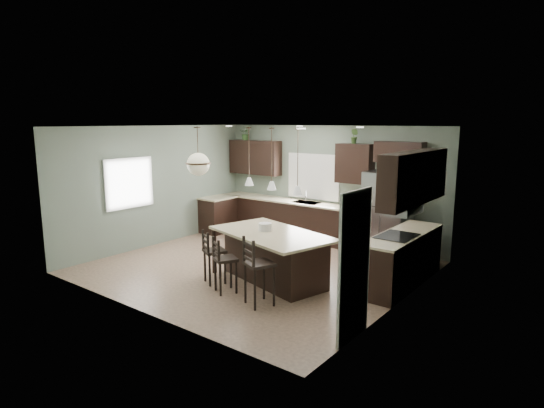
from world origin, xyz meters
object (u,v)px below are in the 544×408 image
(bar_stool_center, at_px, (226,265))
(plant_back_left, at_px, (246,133))
(refrigerator, at_px, (387,215))
(kitchen_island, at_px, (272,257))
(serving_dish, at_px, (265,227))
(bar_stool_right, at_px, (259,271))
(bar_stool_left, at_px, (215,257))

(bar_stool_center, height_order, plant_back_left, plant_back_left)
(refrigerator, bearing_deg, kitchen_island, -110.02)
(serving_dish, relative_size, plant_back_left, 0.67)
(refrigerator, bearing_deg, bar_stool_right, -97.69)
(bar_stool_left, bearing_deg, kitchen_island, 67.98)
(kitchen_island, xyz_separation_m, bar_stool_right, (0.50, -0.96, 0.10))
(serving_dish, height_order, bar_stool_right, bar_stool_right)
(plant_back_left, bearing_deg, kitchen_island, -43.34)
(serving_dish, height_order, plant_back_left, plant_back_left)
(serving_dish, xyz_separation_m, plant_back_left, (-3.00, 2.97, 1.58))
(bar_stool_right, bearing_deg, serving_dish, 147.61)
(kitchen_island, distance_m, bar_stool_right, 1.09)
(bar_stool_center, distance_m, plant_back_left, 5.30)
(bar_stool_left, relative_size, bar_stool_right, 0.87)
(refrigerator, relative_size, plant_back_left, 5.16)
(refrigerator, xyz_separation_m, serving_dish, (-1.19, -2.70, 0.07))
(kitchen_island, relative_size, bar_stool_left, 2.31)
(bar_stool_right, xyz_separation_m, plant_back_left, (-3.70, 3.98, 2.02))
(bar_stool_center, bearing_deg, kitchen_island, 99.24)
(serving_dish, height_order, bar_stool_left, serving_dish)
(refrigerator, distance_m, bar_stool_right, 3.77)
(bar_stool_center, height_order, bar_stool_right, bar_stool_right)
(serving_dish, bearing_deg, bar_stool_center, -96.64)
(refrigerator, distance_m, bar_stool_left, 3.89)
(serving_dish, distance_m, bar_stool_right, 1.30)
(refrigerator, height_order, plant_back_left, plant_back_left)
(serving_dish, bearing_deg, plant_back_left, 135.36)
(kitchen_island, distance_m, plant_back_left, 4.88)
(plant_back_left, bearing_deg, refrigerator, -3.65)
(kitchen_island, height_order, bar_stool_right, bar_stool_right)
(refrigerator, bearing_deg, bar_stool_center, -109.70)
(kitchen_island, xyz_separation_m, serving_dish, (-0.19, 0.05, 0.53))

